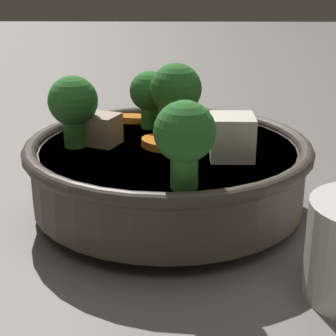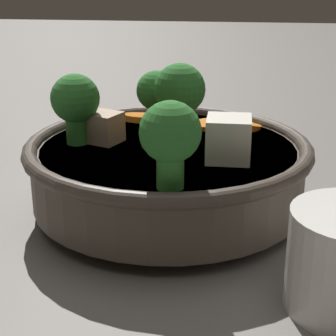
% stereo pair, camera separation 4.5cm
% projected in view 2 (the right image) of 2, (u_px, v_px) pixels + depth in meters
% --- Properties ---
extents(ground_plane, '(3.00, 3.00, 0.00)m').
position_uv_depth(ground_plane, '(168.00, 210.00, 0.47)').
color(ground_plane, slate).
extents(stirfry_bowl, '(0.23, 0.23, 0.12)m').
position_uv_depth(stirfry_bowl, '(167.00, 163.00, 0.45)').
color(stirfry_bowl, '#51473D').
rests_on(stirfry_bowl, ground_plane).
extents(napkin, '(0.11, 0.08, 0.00)m').
position_uv_depth(napkin, '(227.00, 141.00, 0.64)').
color(napkin, '#A33833').
rests_on(napkin, ground_plane).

